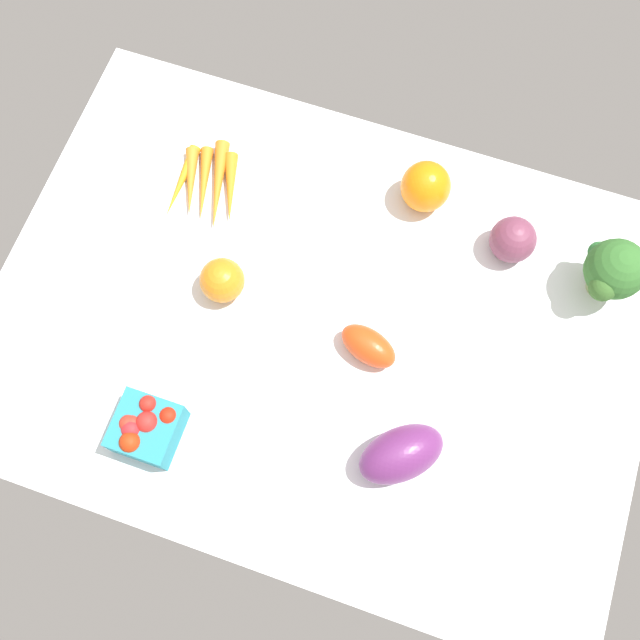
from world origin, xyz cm
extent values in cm
cube|color=white|center=(0.00, 0.00, 1.00)|extent=(104.00, 76.00, 2.00)
cube|color=teal|center=(18.50, 24.52, 4.93)|extent=(9.12, 9.12, 5.85)
sphere|color=red|center=(19.99, 25.50, 7.20)|extent=(3.11, 3.11, 3.11)
sphere|color=red|center=(19.33, 27.32, 7.56)|extent=(3.14, 3.14, 3.14)
sphere|color=red|center=(20.71, 24.94, 7.17)|extent=(2.82, 2.82, 2.82)
sphere|color=red|center=(20.16, 24.80, 7.07)|extent=(2.88, 2.88, 2.88)
sphere|color=red|center=(19.08, 21.38, 7.64)|extent=(2.56, 2.56, 2.56)
sphere|color=red|center=(18.19, 23.86, 7.51)|extent=(3.23, 3.23, 3.23)
sphere|color=red|center=(15.67, 22.01, 7.18)|extent=(2.79, 2.79, 2.79)
ellipsoid|color=#DC4517|center=(-8.44, 1.79, 4.60)|extent=(10.48, 7.71, 5.20)
sphere|color=orange|center=(16.44, -0.76, 5.56)|extent=(7.12, 7.12, 7.12)
ellipsoid|color=#652865|center=(-17.89, 16.11, 5.83)|extent=(14.74, 14.39, 7.66)
sphere|color=#73374E|center=(-24.88, -22.15, 5.73)|extent=(7.47, 7.47, 7.47)
cone|color=orange|center=(30.10, -16.03, 3.02)|extent=(2.26, 13.37, 2.05)
cone|color=orange|center=(28.47, -16.29, 3.18)|extent=(6.33, 12.49, 2.36)
cone|color=orange|center=(26.25, -16.65, 3.09)|extent=(5.94, 13.54, 2.18)
cone|color=orange|center=(23.87, -17.03, 3.27)|extent=(6.85, 16.43, 2.55)
cone|color=orange|center=(21.77, -17.36, 3.20)|extent=(6.47, 12.73, 2.39)
cylinder|color=#A5BD7B|center=(-40.31, -20.35, 4.05)|extent=(3.85, 3.85, 4.10)
sphere|color=#31682A|center=(-40.31, -20.35, 9.61)|extent=(9.38, 9.38, 9.38)
sphere|color=#366127|center=(-39.10, -16.80, 9.63)|extent=(4.27, 4.27, 4.27)
sphere|color=#2A682F|center=(-37.46, -22.79, 8.78)|extent=(3.23, 3.23, 3.23)
ellipsoid|color=orange|center=(-9.10, -26.43, 6.36)|extent=(9.15, 9.15, 8.73)
camera|label=1|loc=(-11.74, 34.38, 112.19)|focal=41.18mm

